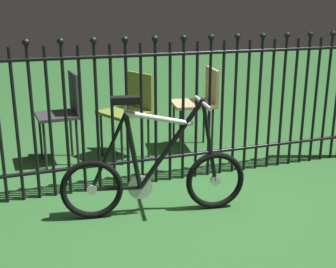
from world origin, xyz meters
TOP-DOWN VIEW (x-y plane):
  - ground_plane at (0.00, 0.00)m, footprint 20.00×20.00m
  - iron_fence at (-0.04, 0.57)m, footprint 3.76×0.07m
  - bicycle at (-0.32, 0.01)m, footprint 1.35×0.40m
  - chair_olive at (-0.15, 1.33)m, footprint 0.55×0.55m
  - chair_tan at (0.60, 1.30)m, footprint 0.49×0.48m
  - chair_charcoal at (-0.79, 1.36)m, footprint 0.40×0.40m

SIDE VIEW (x-z plane):
  - ground_plane at x=0.00m, z-range 0.00..0.00m
  - bicycle at x=-0.32m, z-range -0.14..0.75m
  - chair_olive at x=-0.15m, z-range 0.10..0.93m
  - chair_charcoal at x=-0.79m, z-range 0.10..0.97m
  - chair_tan at x=0.60m, z-range 0.11..0.96m
  - iron_fence at x=-0.04m, z-range 0.00..1.32m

